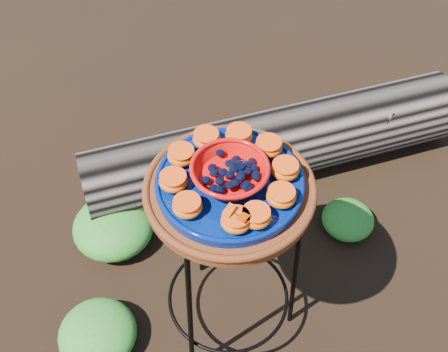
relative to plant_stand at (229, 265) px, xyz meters
name	(u,v)px	position (x,y,z in m)	size (l,w,h in m)	color
ground	(228,316)	(0.00, 0.00, -0.35)	(60.00, 60.00, 0.00)	black
plant_stand	(229,265)	(0.00, 0.00, 0.00)	(0.44, 0.44, 0.70)	black
terracotta_saucer	(230,191)	(0.00, 0.00, 0.37)	(0.44, 0.44, 0.04)	#451B11
cobalt_plate	(230,184)	(0.00, 0.00, 0.40)	(0.38, 0.38, 0.03)	#041045
red_bowl	(230,174)	(0.00, 0.00, 0.44)	(0.19, 0.19, 0.05)	#C10B09
glass_gems	(230,163)	(0.00, 0.00, 0.48)	(0.15, 0.15, 0.03)	black
orange_half_0	(236,221)	(-0.05, -0.13, 0.43)	(0.07, 0.07, 0.04)	#D15010
orange_half_1	(256,216)	(0.00, -0.14, 0.43)	(0.07, 0.07, 0.04)	#D15010
orange_half_2	(281,196)	(0.08, -0.12, 0.43)	(0.07, 0.07, 0.04)	#D15010
orange_half_3	(285,170)	(0.13, -0.05, 0.43)	(0.07, 0.07, 0.04)	#D15010
orange_half_4	(268,147)	(0.14, 0.04, 0.43)	(0.07, 0.07, 0.04)	#D15010
orange_half_5	(239,136)	(0.09, 0.11, 0.43)	(0.07, 0.07, 0.04)	#D15010
orange_half_6	(206,139)	(0.00, 0.14, 0.43)	(0.07, 0.07, 0.04)	#D15010
orange_half_7	(181,155)	(-0.08, 0.12, 0.43)	(0.07, 0.07, 0.04)	#D15010
orange_half_8	(173,181)	(-0.13, 0.05, 0.43)	(0.07, 0.07, 0.04)	#D15010
orange_half_9	(187,206)	(-0.14, -0.04, 0.43)	(0.07, 0.07, 0.04)	#D15010
butterfly	(236,214)	(-0.05, -0.13, 0.46)	(0.07, 0.04, 0.01)	#BE3B00
driftwood_log	(275,144)	(0.50, 0.54, -0.20)	(1.60, 0.42, 0.30)	black
foliage_left	(97,333)	(-0.44, 0.12, -0.28)	(0.27, 0.27, 0.13)	#1F6822
foliage_right	(348,219)	(0.60, 0.13, -0.30)	(0.21, 0.21, 0.10)	#1F6822
foliage_back	(113,226)	(-0.24, 0.50, -0.27)	(0.32, 0.32, 0.16)	#1F6822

